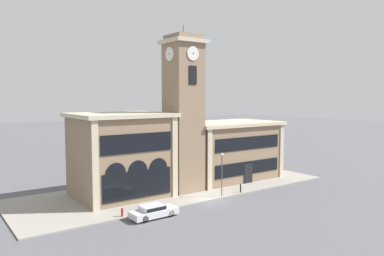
# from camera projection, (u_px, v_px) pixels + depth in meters

# --- Properties ---
(ground_plane) EXTENTS (300.00, 300.00, 0.00)m
(ground_plane) POSITION_uv_depth(u_px,v_px,m) (211.00, 201.00, 42.52)
(ground_plane) COLOR #56565B
(sidewalk_kerb) EXTENTS (40.59, 14.11, 0.15)m
(sidewalk_kerb) POSITION_uv_depth(u_px,v_px,m) (177.00, 188.00, 48.21)
(sidewalk_kerb) COLOR gray
(sidewalk_kerb) RESTS_ON ground_plane
(clock_tower) EXTENTS (4.58, 4.58, 20.49)m
(clock_tower) POSITION_uv_depth(u_px,v_px,m) (183.00, 114.00, 46.17)
(clock_tower) COLOR #897056
(clock_tower) RESTS_ON ground_plane
(town_hall_left_wing) EXTENTS (11.04, 9.21, 9.93)m
(town_hall_left_wing) POSITION_uv_depth(u_px,v_px,m) (121.00, 155.00, 44.09)
(town_hall_left_wing) COLOR #897056
(town_hall_left_wing) RESTS_ON ground_plane
(town_hall_right_wing) EXTENTS (14.76, 9.21, 8.24)m
(town_hall_right_wing) POSITION_uv_depth(u_px,v_px,m) (227.00, 150.00, 53.90)
(town_hall_right_wing) COLOR #897056
(town_hall_right_wing) RESTS_ON ground_plane
(parked_car_near) EXTENTS (4.82, 1.95, 1.28)m
(parked_car_near) POSITION_uv_depth(u_px,v_px,m) (153.00, 211.00, 36.62)
(parked_car_near) COLOR silver
(parked_car_near) RESTS_ON ground_plane
(street_lamp) EXTENTS (0.36, 0.36, 5.12)m
(street_lamp) POSITION_uv_depth(u_px,v_px,m) (222.00, 167.00, 43.77)
(street_lamp) COLOR #4C4C51
(street_lamp) RESTS_ON sidewalk_kerb
(bollard) EXTENTS (0.18, 0.18, 1.06)m
(bollard) POSITION_uv_depth(u_px,v_px,m) (241.00, 188.00, 45.76)
(bollard) COLOR black
(bollard) RESTS_ON sidewalk_kerb
(fire_hydrant) EXTENTS (0.22, 0.22, 0.87)m
(fire_hydrant) POSITION_uv_depth(u_px,v_px,m) (122.00, 212.00, 36.58)
(fire_hydrant) COLOR red
(fire_hydrant) RESTS_ON sidewalk_kerb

